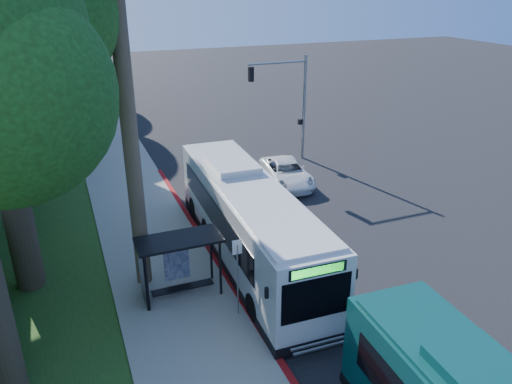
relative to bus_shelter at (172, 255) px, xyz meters
name	(u,v)px	position (x,y,z in m)	size (l,w,h in m)	color
ground	(306,232)	(7.26, 2.86, -1.81)	(140.00, 140.00, 0.00)	black
sidewalk	(159,259)	(-0.04, 2.86, -1.75)	(4.50, 70.00, 0.12)	gray
red_curb	(239,297)	(2.26, -1.14, -1.74)	(0.25, 30.00, 0.13)	maroon
grass_verge	(22,233)	(-5.74, 7.86, -1.78)	(8.00, 70.00, 0.06)	#234719
bus_shelter	(172,255)	(0.00, 0.00, 0.00)	(3.20, 1.51, 2.55)	black
stop_sign_pole	(237,267)	(1.86, -2.14, 0.28)	(0.35, 0.06, 3.17)	gray
traffic_signal_pole	(291,96)	(11.04, 12.86, 2.62)	(4.10, 0.30, 7.00)	gray
tree_4	(30,0)	(-4.14, 34.84, 7.92)	(8.40, 8.00, 14.14)	#382B1E
tree_5	(43,5)	(-3.16, 42.84, 7.16)	(7.35, 7.00, 12.86)	#382B1E
white_bus	(248,219)	(3.71, 1.68, 0.09)	(3.19, 13.13, 3.89)	silver
pickup	(287,173)	(9.02, 8.93, -1.10)	(2.34, 5.08, 1.41)	silver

